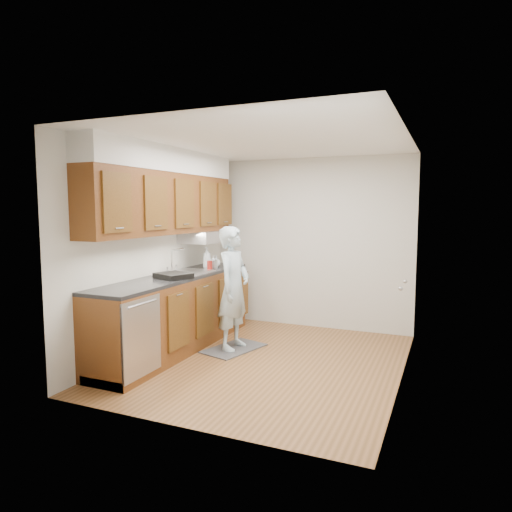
% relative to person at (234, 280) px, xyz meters
% --- Properties ---
extents(floor, '(3.50, 3.50, 0.00)m').
position_rel_person_xyz_m(floor, '(0.54, -0.28, -0.88)').
color(floor, brown).
rests_on(floor, ground).
extents(ceiling, '(3.50, 3.50, 0.00)m').
position_rel_person_xyz_m(ceiling, '(0.54, -0.28, 1.62)').
color(ceiling, white).
rests_on(ceiling, wall_left).
extents(wall_left, '(0.02, 3.50, 2.50)m').
position_rel_person_xyz_m(wall_left, '(-0.96, -0.28, 0.37)').
color(wall_left, beige).
rests_on(wall_left, floor).
extents(wall_right, '(0.02, 3.50, 2.50)m').
position_rel_person_xyz_m(wall_right, '(2.04, -0.28, 0.37)').
color(wall_right, beige).
rests_on(wall_right, floor).
extents(wall_back, '(3.00, 0.02, 2.50)m').
position_rel_person_xyz_m(wall_back, '(0.54, 1.47, 0.37)').
color(wall_back, beige).
rests_on(wall_back, floor).
extents(counter, '(0.64, 2.80, 1.30)m').
position_rel_person_xyz_m(counter, '(-0.65, -0.28, -0.39)').
color(counter, brown).
rests_on(counter, floor).
extents(upper_cabinets, '(0.47, 2.80, 1.21)m').
position_rel_person_xyz_m(upper_cabinets, '(-0.79, -0.23, 1.07)').
color(upper_cabinets, brown).
rests_on(upper_cabinets, wall_left).
extents(closet_door, '(0.02, 1.22, 2.05)m').
position_rel_person_xyz_m(closet_door, '(2.03, 0.02, 0.14)').
color(closet_door, white).
rests_on(closet_door, wall_right).
extents(floor_mat, '(0.67, 0.90, 0.02)m').
position_rel_person_xyz_m(floor_mat, '(0.00, 0.00, -0.88)').
color(floor_mat, '#575759').
rests_on(floor_mat, floor).
extents(person, '(0.43, 0.63, 1.74)m').
position_rel_person_xyz_m(person, '(0.00, 0.00, 0.00)').
color(person, '#A9C2CE').
rests_on(person, floor_mat).
extents(soap_bottle_a, '(0.13, 0.13, 0.30)m').
position_rel_person_xyz_m(soap_bottle_a, '(-0.62, 0.44, 0.21)').
color(soap_bottle_a, silver).
rests_on(soap_bottle_a, counter).
extents(soap_bottle_b, '(0.09, 0.09, 0.18)m').
position_rel_person_xyz_m(soap_bottle_b, '(-0.53, 0.46, 0.15)').
color(soap_bottle_b, silver).
rests_on(soap_bottle_b, counter).
extents(soap_bottle_c, '(0.18, 0.18, 0.16)m').
position_rel_person_xyz_m(soap_bottle_c, '(-0.61, 0.68, 0.14)').
color(soap_bottle_c, silver).
rests_on(soap_bottle_c, counter).
extents(soda_can, '(0.09, 0.09, 0.13)m').
position_rel_person_xyz_m(soda_can, '(-0.49, 0.28, 0.12)').
color(soda_can, '#A9241D').
rests_on(soda_can, counter).
extents(steel_can, '(0.09, 0.09, 0.12)m').
position_rel_person_xyz_m(steel_can, '(-0.49, 0.41, 0.12)').
color(steel_can, '#A5A5AA').
rests_on(steel_can, counter).
extents(dish_rack, '(0.48, 0.45, 0.06)m').
position_rel_person_xyz_m(dish_rack, '(-0.56, -0.49, 0.09)').
color(dish_rack, black).
rests_on(dish_rack, counter).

